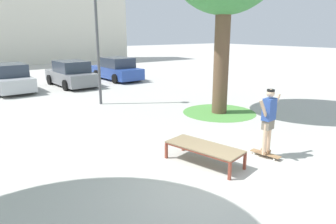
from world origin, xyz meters
name	(u,v)px	position (x,y,z in m)	size (l,w,h in m)	color
ground_plane	(208,187)	(0.00, 0.00, 0.00)	(120.00, 120.00, 0.00)	#B7B5AD
skate_box	(204,148)	(0.75, 0.96, 0.41)	(1.17, 2.02, 0.46)	brown
skateboard	(265,154)	(2.34, 0.33, 0.08)	(0.31, 0.82, 0.09)	#9E754C
skater	(268,117)	(2.34, 0.33, 1.07)	(1.00, 0.32, 1.69)	beige
grass_patch_near_right	(219,112)	(4.62, 4.28, 0.00)	(2.92, 2.92, 0.01)	#519342
car_silver	(9,79)	(-1.33, 14.25, 0.69)	(2.07, 4.27, 1.50)	#B7BABF
car_grey	(71,74)	(1.99, 13.98, 0.69)	(2.08, 4.28, 1.50)	slate
car_blue	(117,70)	(5.30, 14.54, 0.69)	(2.06, 4.27, 1.50)	#28479E
light_post	(96,15)	(1.40, 8.50, 3.83)	(0.36, 0.36, 5.83)	#4C4C51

